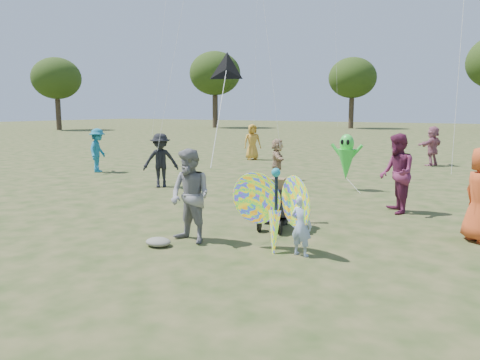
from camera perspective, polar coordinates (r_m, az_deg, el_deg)
name	(u,v)px	position (r m, az deg, el deg)	size (l,w,h in m)	color
ground	(206,254)	(8.27, -4.20, -9.03)	(160.00, 160.00, 0.00)	#51592B
child_girl	(301,226)	(8.11, 7.48, -5.52)	(0.39, 0.26, 1.07)	#99AED8
adult_man	(190,196)	(8.83, -6.08, -1.96)	(0.86, 0.67, 1.78)	gray
grey_bag	(158,242)	(8.84, -9.94, -7.45)	(0.49, 0.40, 0.16)	slate
crowd_b	(161,160)	(15.23, -9.65, 2.37)	(1.12, 0.64, 1.73)	black
crowd_d	(277,159)	(16.58, 4.56, 2.52)	(1.36, 0.43, 1.47)	tan
crowd_e	(397,173)	(11.88, 18.56, 0.76)	(0.94, 0.73, 1.93)	#6A2346
crowd_g	(252,142)	(23.12, 1.52, 4.66)	(0.86, 0.56, 1.76)	gold
crowd_i	(98,150)	(19.41, -16.94, 3.48)	(1.12, 0.65, 1.74)	teal
crowd_j	(432,146)	(22.41, 22.41, 3.87)	(1.63, 0.52, 1.75)	#A45E74
jogging_stroller	(279,200)	(9.84, 4.73, -2.48)	(0.68, 1.12, 1.09)	black
butterfly_kite	(275,210)	(8.29, 4.31, -3.70)	(1.74, 0.75, 1.69)	#F02544
delta_kite_rig	(226,70)	(10.50, -1.68, 13.22)	(1.26, 2.14, 2.34)	black
alien_kite	(346,159)	(14.84, 12.83, 2.52)	(1.12, 0.69, 1.74)	#34DE3F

